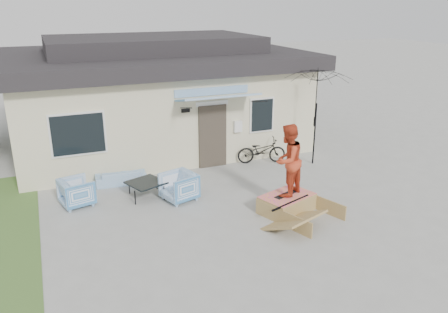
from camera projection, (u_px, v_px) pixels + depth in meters
name	position (u px, v px, depth m)	size (l,w,h in m)	color
ground	(241.00, 231.00, 10.82)	(90.00, 90.00, 0.00)	#969690
grass_strip	(8.00, 234.00, 10.67)	(1.40, 8.00, 0.01)	#3E612A
house	(155.00, 93.00, 17.14)	(10.80, 8.49, 4.10)	beige
loveseat	(121.00, 174.00, 13.56)	(1.50, 0.44, 0.59)	teal
armchair_left	(77.00, 191.00, 12.08)	(0.81, 0.76, 0.84)	teal
armchair_right	(179.00, 185.00, 12.39)	(0.85, 0.80, 0.87)	teal
coffee_table	(146.00, 189.00, 12.67)	(0.91, 0.91, 0.45)	black
bicycle	(262.00, 148.00, 15.23)	(0.58, 1.66, 1.06)	black
patio_umbrella	(316.00, 114.00, 14.76)	(2.36, 2.21, 2.20)	black
skate_ramp	(287.00, 203.00, 11.78)	(1.36, 1.82, 0.45)	olive
skateboard	(286.00, 194.00, 11.73)	(0.74, 0.19, 0.05)	black
skater	(288.00, 159.00, 11.41)	(0.93, 0.72, 1.90)	#C03E20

